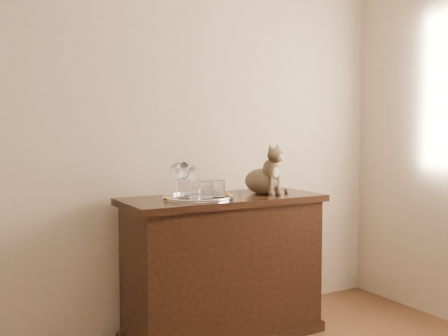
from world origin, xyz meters
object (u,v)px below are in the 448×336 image
at_px(tumbler_a, 217,189).
at_px(tumbler_b, 206,190).
at_px(wine_glass_b, 185,181).
at_px(cat, 262,169).
at_px(wine_glass_d, 192,182).
at_px(wine_glass_a, 177,180).
at_px(tray, 198,198).
at_px(sideboard, 223,267).
at_px(wine_glass_c, 183,180).

bearing_deg(tumbler_a, tumbler_b, -165.38).
bearing_deg(wine_glass_b, cat, -4.23).
bearing_deg(wine_glass_b, tumbler_b, -68.29).
distance_m(wine_glass_d, cat, 0.50).
bearing_deg(wine_glass_a, tray, -22.24).
xyz_separation_m(sideboard, cat, (0.28, 0.01, 0.58)).
distance_m(sideboard, wine_glass_a, 0.61).
distance_m(tray, tumbler_b, 0.09).
xyz_separation_m(tray, tumbler_a, (0.10, -0.05, 0.05)).
bearing_deg(tray, wine_glass_a, 157.76).
distance_m(sideboard, wine_glass_c, 0.60).
relative_size(wine_glass_a, wine_glass_d, 1.08).
height_order(tray, wine_glass_d, wine_glass_d).
xyz_separation_m(wine_glass_b, wine_glass_c, (-0.05, -0.08, 0.01)).
bearing_deg(tumbler_b, cat, 13.58).
bearing_deg(wine_glass_c, wine_glass_b, 57.44).
relative_size(tray, tumbler_b, 4.15).
bearing_deg(wine_glass_a, tumbler_a, -24.38).
bearing_deg(wine_glass_b, wine_glass_d, -83.13).
height_order(tray, wine_glass_b, wine_glass_b).
xyz_separation_m(wine_glass_c, tumbler_b, (0.11, -0.07, -0.05)).
height_order(wine_glass_a, cat, cat).
height_order(tray, cat, cat).
bearing_deg(tumbler_b, wine_glass_c, 146.98).
relative_size(tray, tumbler_a, 4.14).
relative_size(wine_glass_d, tumbler_b, 1.93).
bearing_deg(tumbler_b, wine_glass_a, 136.84).
relative_size(tumbler_a, cat, 0.31).
bearing_deg(sideboard, tumbler_a, -136.21).
bearing_deg(tumbler_a, wine_glass_c, 166.02).
height_order(wine_glass_c, wine_glass_d, wine_glass_c).
xyz_separation_m(sideboard, wine_glass_a, (-0.29, 0.01, 0.53)).
xyz_separation_m(wine_glass_a, tumbler_b, (0.12, -0.12, -0.05)).
bearing_deg(sideboard, tray, -170.67).
relative_size(tumbler_b, cat, 0.31).
bearing_deg(tray, tumbler_b, -77.94).
height_order(sideboard, tray, tray).
bearing_deg(cat, wine_glass_d, 176.36).
relative_size(tray, wine_glass_c, 1.94).
distance_m(tumbler_a, cat, 0.39).
bearing_deg(wine_glass_c, tumbler_a, -13.98).
bearing_deg(tumbler_a, cat, 13.34).
bearing_deg(wine_glass_b, tumbler_a, -41.09).
distance_m(wine_glass_b, wine_glass_d, 0.07).
distance_m(wine_glass_a, wine_glass_c, 0.05).
bearing_deg(tray, sideboard, 9.33).
xyz_separation_m(wine_glass_c, tumbler_a, (0.19, -0.05, -0.05)).
bearing_deg(wine_glass_b, tray, -60.01).
distance_m(tumbler_a, tumbler_b, 0.09).
bearing_deg(sideboard, cat, 1.34).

